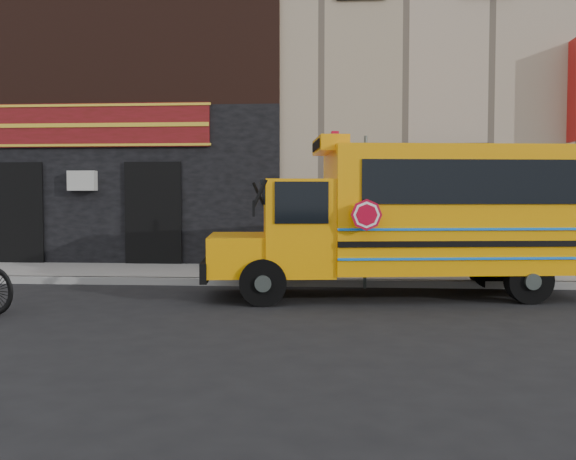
# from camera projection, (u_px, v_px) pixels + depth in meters

# --- Properties ---
(ground) EXTENTS (120.00, 120.00, 0.00)m
(ground) POSITION_uv_depth(u_px,v_px,m) (250.00, 307.00, 10.69)
(ground) COLOR black
(ground) RESTS_ON ground
(curb) EXTENTS (40.00, 0.20, 0.15)m
(curb) POSITION_uv_depth(u_px,v_px,m) (267.00, 282.00, 13.27)
(curb) COLOR gray
(curb) RESTS_ON ground
(sidewalk) EXTENTS (40.00, 3.00, 0.15)m
(sidewalk) POSITION_uv_depth(u_px,v_px,m) (274.00, 274.00, 14.77)
(sidewalk) COLOR slate
(sidewalk) RESTS_ON ground
(building) EXTENTS (20.00, 10.70, 12.00)m
(building) POSITION_uv_depth(u_px,v_px,m) (292.00, 65.00, 20.78)
(building) COLOR tan
(building) RESTS_ON sidewalk
(school_bus) EXTENTS (7.12, 3.00, 2.92)m
(school_bus) POSITION_uv_depth(u_px,v_px,m) (415.00, 215.00, 11.86)
(school_bus) COLOR black
(school_bus) RESTS_ON ground
(sign_pole) EXTENTS (0.10, 0.26, 3.06)m
(sign_pole) POSITION_uv_depth(u_px,v_px,m) (365.00, 204.00, 12.82)
(sign_pole) COLOR #3E4642
(sign_pole) RESTS_ON ground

